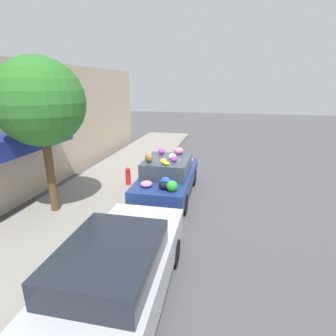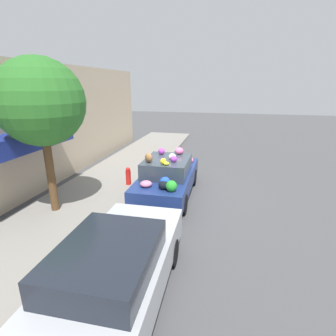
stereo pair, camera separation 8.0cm
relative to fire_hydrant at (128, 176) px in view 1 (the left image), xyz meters
The scene contains 7 objects.
ground_plane 1.89m from the fire_hydrant, 103.42° to the right, with size 60.00×60.00×0.00m, color #4C4C4F.
sidewalk_curb 1.10m from the fire_hydrant, 114.59° to the left, with size 24.00×3.20×0.13m.
building_facade 3.68m from the fire_hydrant, 100.41° to the left, with size 18.00×1.20×4.71m.
street_tree 4.16m from the fire_hydrant, 150.52° to the left, with size 2.47×2.47×4.53m.
fire_hydrant is the anchor object (origin of this frame).
art_car 1.80m from the fire_hydrant, 105.76° to the right, with size 4.16×1.78×1.75m.
parked_car_plain 5.94m from the fire_hydrant, 161.15° to the right, with size 4.55×1.85×1.44m.
Camera 1 is at (-8.65, -1.87, 3.90)m, focal length 28.00 mm.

